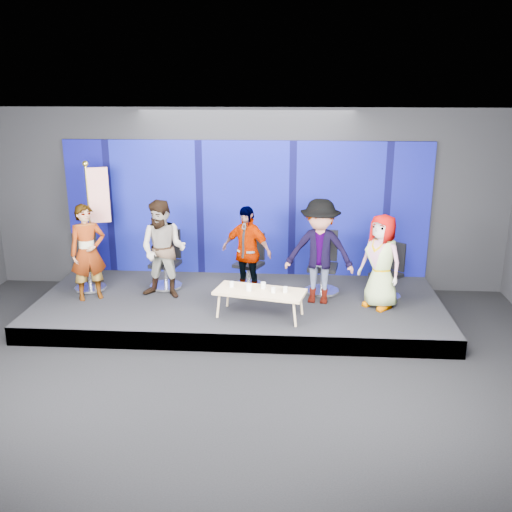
% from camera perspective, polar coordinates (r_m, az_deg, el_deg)
% --- Properties ---
extents(ground, '(10.00, 10.00, 0.00)m').
position_cam_1_polar(ground, '(7.90, -3.45, -12.86)').
color(ground, black).
rests_on(ground, ground).
extents(room_walls, '(10.02, 8.02, 3.51)m').
position_cam_1_polar(room_walls, '(7.03, -3.80, 4.62)').
color(room_walls, black).
rests_on(room_walls, ground).
extents(riser, '(7.00, 3.00, 0.30)m').
position_cam_1_polar(riser, '(10.08, -1.67, -5.08)').
color(riser, black).
rests_on(riser, ground).
extents(backdrop, '(7.00, 0.08, 2.60)m').
position_cam_1_polar(backdrop, '(11.04, -1.01, 4.75)').
color(backdrop, '#07064E').
rests_on(backdrop, riser).
extents(chair_a, '(0.80, 0.80, 1.03)m').
position_cam_1_polar(chair_a, '(10.82, -16.39, -1.46)').
color(chair_a, silver).
rests_on(chair_a, riser).
extents(panelist_a, '(0.73, 0.66, 1.68)m').
position_cam_1_polar(panelist_a, '(10.20, -16.46, 0.35)').
color(panelist_a, black).
rests_on(panelist_a, riser).
extents(chair_b, '(0.69, 0.69, 1.07)m').
position_cam_1_polar(chair_b, '(10.61, -8.94, -1.27)').
color(chair_b, silver).
rests_on(chair_b, riser).
extents(panelist_b, '(0.93, 0.78, 1.73)m').
position_cam_1_polar(panelist_b, '(9.98, -9.25, 0.64)').
color(panelist_b, black).
rests_on(panelist_b, riser).
extents(chair_c, '(0.75, 0.75, 1.00)m').
position_cam_1_polar(chair_c, '(10.53, -0.61, -1.32)').
color(chair_c, silver).
rests_on(chair_c, riser).
extents(panelist_c, '(1.03, 0.75, 1.62)m').
position_cam_1_polar(panelist_c, '(9.91, -0.97, 0.43)').
color(panelist_c, black).
rests_on(panelist_c, riser).
extents(chair_d, '(0.72, 0.72, 1.11)m').
position_cam_1_polar(chair_d, '(10.30, 6.69, -1.65)').
color(chair_d, silver).
rests_on(chair_d, riser).
extents(panelist_d, '(1.26, 0.84, 1.80)m').
position_cam_1_polar(panelist_d, '(9.66, 6.36, 0.44)').
color(panelist_d, black).
rests_on(panelist_d, riser).
extents(chair_e, '(0.78, 0.78, 0.98)m').
position_cam_1_polar(chair_e, '(10.24, 13.02, -2.34)').
color(chair_e, silver).
rests_on(chair_e, riser).
extents(panelist_e, '(0.91, 0.91, 1.59)m').
position_cam_1_polar(panelist_e, '(9.64, 12.40, -0.54)').
color(panelist_e, black).
rests_on(panelist_e, riser).
extents(coffee_table, '(1.53, 0.90, 0.44)m').
position_cam_1_polar(coffee_table, '(9.15, 0.40, -3.68)').
color(coffee_table, tan).
rests_on(coffee_table, riser).
extents(mug_a, '(0.08, 0.08, 0.09)m').
position_cam_1_polar(mug_a, '(9.29, -2.44, -2.84)').
color(mug_a, silver).
rests_on(mug_a, coffee_table).
extents(mug_b, '(0.09, 0.09, 0.11)m').
position_cam_1_polar(mug_b, '(9.12, -0.71, -3.16)').
color(mug_b, silver).
rests_on(mug_b, coffee_table).
extents(mug_c, '(0.08, 0.08, 0.10)m').
position_cam_1_polar(mug_c, '(9.22, 0.73, -2.95)').
color(mug_c, silver).
rests_on(mug_c, coffee_table).
extents(mug_d, '(0.07, 0.07, 0.09)m').
position_cam_1_polar(mug_d, '(9.03, 1.75, -3.42)').
color(mug_d, silver).
rests_on(mug_d, coffee_table).
extents(mug_e, '(0.08, 0.08, 0.09)m').
position_cam_1_polar(mug_e, '(9.06, 2.95, -3.37)').
color(mug_e, silver).
rests_on(mug_e, coffee_table).
extents(flag_stand, '(0.52, 0.31, 2.30)m').
position_cam_1_polar(flag_stand, '(10.87, -15.65, 3.50)').
color(flag_stand, black).
rests_on(flag_stand, riser).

